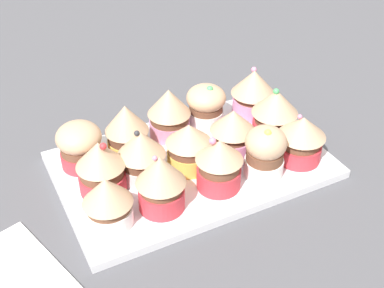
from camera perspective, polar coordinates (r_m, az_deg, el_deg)
ground_plane at (r=72.38cm, az=0.00°, el=-3.63°), size 180.00×180.00×3.00cm
baking_tray at (r=71.04cm, az=0.00°, el=-2.34°), size 36.51×23.18×1.20cm
cupcake_0 at (r=79.14cm, az=6.86°, el=5.88°), size 6.80×6.80×7.83cm
cupcake_1 at (r=76.44cm, az=1.58°, el=4.43°), size 5.94×5.94×6.82cm
cupcake_2 at (r=73.67cm, az=-2.69°, el=3.57°), size 6.31×6.31×7.66cm
cupcake_3 at (r=70.55cm, az=-7.31°, el=1.68°), size 6.10×6.10×7.75cm
cupcake_4 at (r=69.75cm, az=-12.46°, el=-0.05°), size 6.11×6.11×6.59cm
cupcake_5 at (r=74.23cm, az=9.18°, el=3.53°), size 6.72×6.72×8.14cm
cupcake_6 at (r=70.43cm, az=4.56°, el=1.49°), size 6.30×6.30×6.96cm
cupcake_7 at (r=67.80cm, az=-0.33°, el=-0.15°), size 6.30×6.30×6.78cm
cupcake_8 at (r=66.09cm, az=-5.70°, el=-1.07°), size 6.31×6.31×7.63cm
cupcake_9 at (r=64.39cm, az=-10.03°, el=-2.69°), size 6.27×6.27×7.81cm
cupcake_10 at (r=70.53cm, az=12.12°, el=0.70°), size 6.58×6.58×7.13cm
cupcake_11 at (r=67.06cm, az=8.19°, el=-0.82°), size 5.48×5.48×7.61cm
cupcake_12 at (r=64.44cm, az=3.06°, el=-2.15°), size 6.11×6.11×7.57cm
cupcake_13 at (r=61.24cm, az=-3.52°, el=-4.21°), size 6.15×6.15×8.04cm
cupcake_14 at (r=60.27cm, az=-9.43°, el=-6.29°), size 6.01×6.01×6.75cm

